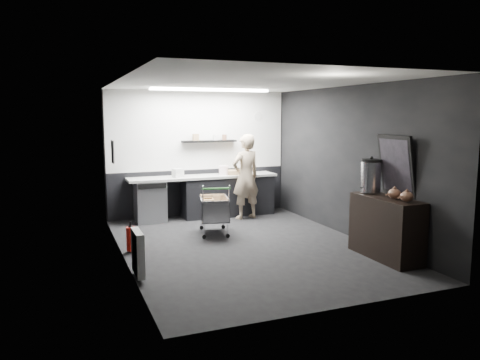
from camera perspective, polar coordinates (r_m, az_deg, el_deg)
name	(u,v)px	position (r m, az deg, el deg)	size (l,w,h in m)	color
floor	(246,246)	(7.93, 0.76, -8.05)	(5.50, 5.50, 0.00)	black
ceiling	(246,82)	(7.64, 0.80, 11.81)	(5.50, 5.50, 0.00)	silver
wall_back	(199,153)	(10.26, -5.06, 3.25)	(5.50, 5.50, 0.00)	black
wall_front	(341,192)	(5.25, 12.21, -1.39)	(5.50, 5.50, 0.00)	black
wall_left	(122,172)	(7.16, -14.21, 1.00)	(5.50, 5.50, 0.00)	black
wall_right	(349,162)	(8.62, 13.18, 2.18)	(5.50, 5.50, 0.00)	black
kitchen_wall_panel	(199,130)	(10.21, -5.06, 6.04)	(3.95, 0.02, 1.70)	silver
dado_panel	(199,192)	(10.34, -4.97, -1.46)	(3.95, 0.02, 1.00)	black
floating_shelf	(209,141)	(10.17, -3.78, 4.75)	(1.20, 0.22, 0.04)	black
wall_clock	(258,116)	(10.67, 2.23, 7.75)	(0.20, 0.20, 0.03)	silver
poster	(113,152)	(8.43, -15.26, 3.35)	(0.02, 0.30, 0.40)	white
poster_red_band	(113,148)	(8.42, -15.24, 3.82)	(0.01, 0.22, 0.10)	red
radiator	(138,253)	(6.49, -12.35, -8.66)	(0.10, 0.50, 0.60)	silver
ceiling_strip	(211,90)	(9.37, -3.57, 10.90)	(2.40, 0.20, 0.04)	white
prep_counter	(210,196)	(10.09, -3.73, -1.92)	(3.20, 0.61, 0.90)	black
person	(246,177)	(9.83, 0.70, 0.41)	(0.65, 0.43, 1.79)	beige
shopping_cart	(214,210)	(8.65, -3.22, -3.70)	(0.67, 0.95, 0.93)	silver
sideboard	(386,219)	(7.52, 17.32, -4.61)	(0.54, 1.26, 1.88)	black
fire_extinguisher	(131,238)	(7.74, -13.16, -6.89)	(0.14, 0.14, 0.48)	red
cardboard_box	(238,172)	(10.18, -0.28, 0.95)	(0.45, 0.34, 0.09)	#8E714C
pink_tub	(223,170)	(10.12, -2.03, 1.20)	(0.19, 0.19, 0.19)	silver
white_container	(178,173)	(9.78, -7.58, 0.86)	(0.20, 0.16, 0.18)	silver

